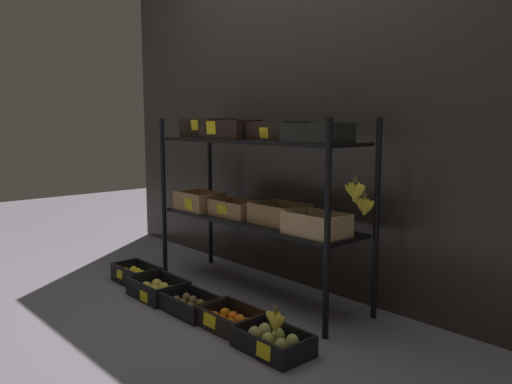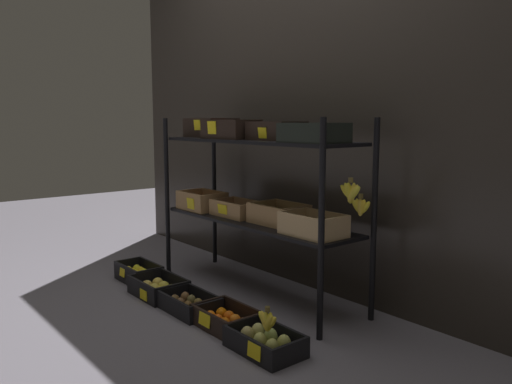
{
  "view_description": "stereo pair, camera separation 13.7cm",
  "coord_description": "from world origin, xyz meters",
  "px_view_note": "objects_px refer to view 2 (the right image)",
  "views": [
    {
      "loc": [
        2.35,
        -2.1,
        1.08
      ],
      "look_at": [
        0.0,
        0.0,
        0.65
      ],
      "focal_mm": 36.09,
      "sensor_mm": 36.0,
      "label": 1
    },
    {
      "loc": [
        2.44,
        -1.99,
        1.08
      ],
      "look_at": [
        0.0,
        0.0,
        0.65
      ],
      "focal_mm": 36.09,
      "sensor_mm": 36.0,
      "label": 2
    }
  ],
  "objects_px": {
    "crate_ground_kiwi": "(189,304)",
    "banana_bunch_loose": "(267,321)",
    "display_rack": "(256,176)",
    "crate_ground_apple_gold": "(159,288)",
    "crate_ground_tangerine": "(226,320)",
    "crate_ground_pear": "(265,342)",
    "crate_ground_lemon": "(139,274)"
  },
  "relations": [
    {
      "from": "crate_ground_kiwi",
      "to": "banana_bunch_loose",
      "type": "bearing_deg",
      "value": -0.22
    },
    {
      "from": "display_rack",
      "to": "crate_ground_kiwi",
      "type": "distance_m",
      "value": 0.86
    },
    {
      "from": "crate_ground_apple_gold",
      "to": "crate_ground_tangerine",
      "type": "xyz_separation_m",
      "value": [
        0.67,
        0.03,
        -0.0
      ]
    },
    {
      "from": "crate_ground_tangerine",
      "to": "crate_ground_pear",
      "type": "relative_size",
      "value": 0.95
    },
    {
      "from": "crate_ground_apple_gold",
      "to": "crate_ground_kiwi",
      "type": "relative_size",
      "value": 0.99
    },
    {
      "from": "crate_ground_tangerine",
      "to": "crate_ground_apple_gold",
      "type": "bearing_deg",
      "value": -177.41
    },
    {
      "from": "crate_ground_apple_gold",
      "to": "crate_ground_kiwi",
      "type": "height_order",
      "value": "crate_ground_apple_gold"
    },
    {
      "from": "crate_ground_tangerine",
      "to": "crate_ground_pear",
      "type": "distance_m",
      "value": 0.35
    },
    {
      "from": "crate_ground_apple_gold",
      "to": "crate_ground_pear",
      "type": "relative_size",
      "value": 0.98
    },
    {
      "from": "crate_ground_kiwi",
      "to": "crate_ground_pear",
      "type": "relative_size",
      "value": 0.99
    },
    {
      "from": "crate_ground_lemon",
      "to": "crate_ground_pear",
      "type": "relative_size",
      "value": 0.93
    },
    {
      "from": "crate_ground_tangerine",
      "to": "crate_ground_pear",
      "type": "height_order",
      "value": "crate_ground_tangerine"
    },
    {
      "from": "crate_ground_kiwi",
      "to": "crate_ground_tangerine",
      "type": "distance_m",
      "value": 0.32
    },
    {
      "from": "banana_bunch_loose",
      "to": "crate_ground_apple_gold",
      "type": "bearing_deg",
      "value": -179.98
    },
    {
      "from": "display_rack",
      "to": "crate_ground_apple_gold",
      "type": "bearing_deg",
      "value": -125.08
    },
    {
      "from": "crate_ground_apple_gold",
      "to": "crate_ground_tangerine",
      "type": "distance_m",
      "value": 0.68
    },
    {
      "from": "crate_ground_tangerine",
      "to": "banana_bunch_loose",
      "type": "bearing_deg",
      "value": -4.66
    },
    {
      "from": "crate_ground_kiwi",
      "to": "crate_ground_pear",
      "type": "distance_m",
      "value": 0.67
    },
    {
      "from": "display_rack",
      "to": "crate_ground_tangerine",
      "type": "distance_m",
      "value": 0.91
    },
    {
      "from": "crate_ground_lemon",
      "to": "crate_ground_apple_gold",
      "type": "distance_m",
      "value": 0.34
    },
    {
      "from": "crate_ground_lemon",
      "to": "crate_ground_apple_gold",
      "type": "height_order",
      "value": "crate_ground_lemon"
    },
    {
      "from": "display_rack",
      "to": "crate_ground_kiwi",
      "type": "xyz_separation_m",
      "value": [
        0.01,
        -0.49,
        -0.71
      ]
    },
    {
      "from": "crate_ground_pear",
      "to": "crate_ground_kiwi",
      "type": "bearing_deg",
      "value": -179.99
    },
    {
      "from": "display_rack",
      "to": "crate_ground_pear",
      "type": "height_order",
      "value": "display_rack"
    },
    {
      "from": "crate_ground_apple_gold",
      "to": "crate_ground_tangerine",
      "type": "relative_size",
      "value": 1.03
    },
    {
      "from": "display_rack",
      "to": "crate_ground_apple_gold",
      "type": "height_order",
      "value": "display_rack"
    },
    {
      "from": "crate_ground_lemon",
      "to": "crate_ground_apple_gold",
      "type": "relative_size",
      "value": 0.95
    },
    {
      "from": "display_rack",
      "to": "crate_ground_tangerine",
      "type": "relative_size",
      "value": 4.65
    },
    {
      "from": "crate_ground_apple_gold",
      "to": "crate_ground_tangerine",
      "type": "bearing_deg",
      "value": 2.59
    },
    {
      "from": "display_rack",
      "to": "crate_ground_tangerine",
      "type": "height_order",
      "value": "display_rack"
    },
    {
      "from": "display_rack",
      "to": "crate_ground_lemon",
      "type": "distance_m",
      "value": 1.09
    },
    {
      "from": "banana_bunch_loose",
      "to": "crate_ground_tangerine",
      "type": "bearing_deg",
      "value": 175.34
    }
  ]
}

